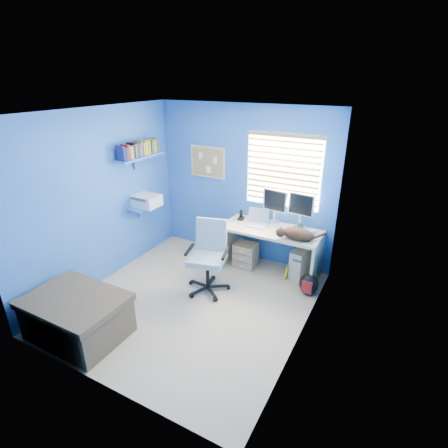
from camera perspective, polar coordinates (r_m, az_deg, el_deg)
The scene contains 23 objects.
floor at distance 4.94m, azimuth -5.22°, elevation -12.52°, with size 3.00×3.20×0.00m, color #C5AE89.
ceiling at distance 4.04m, azimuth -6.55°, elevation 17.70°, with size 3.00×3.20×0.00m, color white.
wall_back at distance 5.65m, azimuth 3.22°, elevation 6.43°, with size 3.00×0.01×2.50m, color #3F75CD.
wall_front at distance 3.28m, azimuth -21.58°, elevation -8.38°, with size 3.00×0.01×2.50m, color #3F75CD.
wall_left at distance 5.28m, azimuth -19.55°, elevation 3.87°, with size 0.01×3.20×2.50m, color #3F75CD.
wall_right at distance 3.77m, azimuth 13.58°, elevation -3.04°, with size 0.01×3.20×2.50m, color #3F75CD.
desk at distance 5.46m, azimuth 7.58°, elevation -4.35°, with size 1.49×0.65×0.74m, color #CDB083.
laptop at distance 5.37m, azimuth 5.28°, elevation 0.90°, with size 0.33×0.26×0.22m, color silver.
monitor_left at distance 5.44m, azimuth 8.32°, elevation 2.87°, with size 0.40×0.12×0.54m, color silver.
monitor_right at distance 5.34m, azimuth 12.40°, elevation 2.17°, with size 0.40×0.12×0.54m, color silver.
phone at distance 5.57m, azimuth 2.83°, elevation 1.54°, with size 0.09×0.11×0.17m, color black.
mug at distance 5.30m, azimuth 12.30°, elevation -0.56°, with size 0.10×0.09×0.10m, color #2E6557.
cd_spindle at distance 5.23m, azimuth 14.07°, elevation -1.23°, with size 0.13×0.13×0.07m, color silver.
cat at distance 5.00m, azimuth 11.99°, elevation -1.59°, with size 0.47×0.24×0.17m, color black.
tower_pc at distance 5.52m, azimuth 12.40°, elevation -6.10°, with size 0.19×0.44×0.45m, color beige.
drawer_boxes at distance 5.66m, azimuth 3.53°, elevation -5.05°, with size 0.35×0.28×0.41m, color tan.
yellow_book at distance 5.44m, azimuth 10.27°, elevation -7.68°, with size 0.03×0.17×0.24m, color yellow.
backpack at distance 5.14m, azimuth 13.64°, elevation -9.55°, with size 0.26×0.20×0.31m, color black.
bed_corner at distance 4.58m, azimuth -22.81°, elevation -13.73°, with size 1.09×0.77×0.52m, color brown.
office_chair at distance 5.01m, azimuth -2.55°, elevation -6.74°, with size 0.73×0.73×1.02m.
window_blinds at distance 5.31m, azimuth 9.57°, elevation 8.41°, with size 1.15×0.05×1.10m.
corkboard at distance 5.85m, azimuth -2.66°, elevation 10.06°, with size 0.64×0.02×0.52m.
wall_shelves at distance 5.63m, azimuth -13.24°, elevation 7.73°, with size 0.42×0.90×1.05m.
Camera 1 is at (2.27, -3.32, 2.88)m, focal length 28.00 mm.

